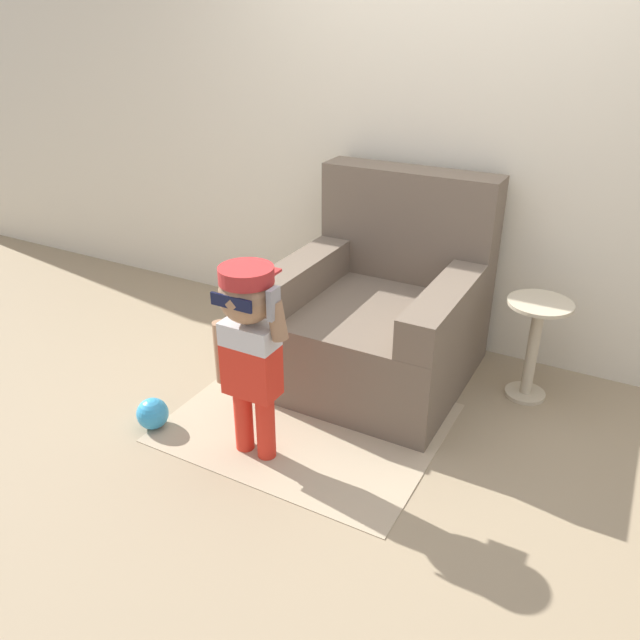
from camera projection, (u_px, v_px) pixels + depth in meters
ground_plane at (393, 392)px, 3.30m from camera, size 10.00×10.00×0.00m
wall_back at (458, 119)px, 3.27m from camera, size 10.00×0.05×2.60m
armchair at (381, 312)px, 3.35m from camera, size 0.98×1.03×1.06m
person_child at (249, 335)px, 2.59m from camera, size 0.37×0.28×0.91m
side_table at (534, 341)px, 3.13m from camera, size 0.32×0.32×0.54m
rug at (307, 422)px, 3.06m from camera, size 1.27×1.03×0.01m
toy_ball at (153, 414)px, 3.00m from camera, size 0.15×0.15×0.15m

